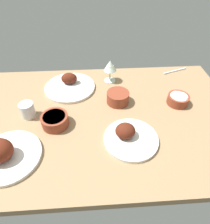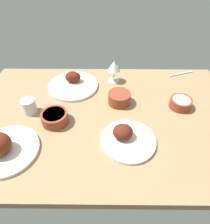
# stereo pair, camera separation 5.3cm
# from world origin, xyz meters

# --- Properties ---
(dining_table) EXTENTS (1.40, 0.90, 0.04)m
(dining_table) POSITION_xyz_m (0.00, 0.00, 0.02)
(dining_table) COLOR #937551
(dining_table) RESTS_ON ground
(plate_center_main) EXTENTS (0.30, 0.30, 0.08)m
(plate_center_main) POSITION_xyz_m (0.20, -0.25, 0.06)
(plate_center_main) COLOR silver
(plate_center_main) RESTS_ON dining_table
(plate_near_viewer) EXTENTS (0.25, 0.25, 0.08)m
(plate_near_viewer) POSITION_xyz_m (-0.10, 0.17, 0.06)
(plate_near_viewer) COLOR silver
(plate_near_viewer) RESTS_ON dining_table
(plate_far_side) EXTENTS (0.27, 0.27, 0.11)m
(plate_far_side) POSITION_xyz_m (0.43, 0.23, 0.07)
(plate_far_side) COLOR silver
(plate_far_side) RESTS_ON dining_table
(bowl_cream) EXTENTS (0.11, 0.11, 0.05)m
(bowl_cream) POSITION_xyz_m (-0.40, -0.07, 0.07)
(bowl_cream) COLOR brown
(bowl_cream) RESTS_ON dining_table
(bowl_sauce) EXTENTS (0.13, 0.13, 0.06)m
(bowl_sauce) POSITION_xyz_m (0.24, 0.05, 0.07)
(bowl_sauce) COLOR brown
(bowl_sauce) RESTS_ON dining_table
(bowl_onions) EXTENTS (0.12, 0.12, 0.06)m
(bowl_onions) POSITION_xyz_m (-0.08, -0.10, 0.07)
(bowl_onions) COLOR brown
(bowl_onions) RESTS_ON dining_table
(wine_glass) EXTENTS (0.08, 0.08, 0.14)m
(wine_glass) POSITION_xyz_m (-0.05, -0.31, 0.14)
(wine_glass) COLOR silver
(wine_glass) RESTS_ON dining_table
(water_tumbler) EXTENTS (0.07, 0.07, 0.08)m
(water_tumbler) POSITION_xyz_m (0.39, -0.02, 0.08)
(water_tumbler) COLOR silver
(water_tumbler) RESTS_ON dining_table
(fork_loose) EXTENTS (0.17, 0.07, 0.01)m
(fork_loose) POSITION_xyz_m (-0.50, -0.39, 0.04)
(fork_loose) COLOR silver
(fork_loose) RESTS_ON dining_table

